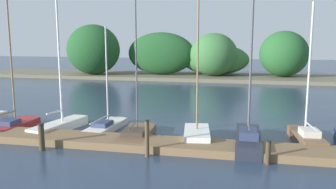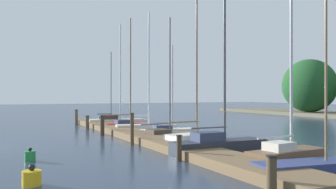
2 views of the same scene
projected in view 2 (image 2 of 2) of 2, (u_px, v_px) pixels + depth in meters
name	position (u px, v px, depth m)	size (l,w,h in m)	color
dock_pier	(139.00, 136.00, 20.11)	(25.87, 1.80, 0.35)	brown
sailboat_0	(109.00, 120.00, 30.76)	(1.86, 3.38, 6.06)	white
sailboat_1	(118.00, 120.00, 28.84)	(1.67, 4.54, 8.09)	silver
sailboat_2	(129.00, 123.00, 26.36)	(1.38, 3.38, 8.01)	maroon
sailboat_3	(147.00, 125.00, 24.20)	(1.67, 4.11, 7.95)	silver
sailboat_4	(170.00, 130.00, 22.26)	(1.29, 3.73, 5.51)	silver
sailboat_5	(167.00, 134.00, 19.94)	(1.66, 3.96, 6.70)	brown
sailboat_6	(196.00, 138.00, 17.29)	(1.53, 2.97, 7.76)	white
sailboat_7	(221.00, 144.00, 15.06)	(1.09, 4.39, 7.30)	#232833
sailboat_8	(289.00, 152.00, 13.13)	(1.38, 3.52, 6.52)	brown
sailboat_9	(323.00, 165.00, 11.23)	(1.63, 4.53, 6.29)	navy
mooring_piling_0	(76.00, 117.00, 30.19)	(0.28, 0.28, 1.20)	brown
mooring_piling_1	(87.00, 122.00, 25.99)	(0.30, 0.30, 0.95)	brown
mooring_piling_2	(102.00, 125.00, 21.95)	(0.29, 0.29, 1.20)	#3D3323
mooring_piling_3	(132.00, 129.00, 17.75)	(0.21, 0.21, 1.55)	#4C3D28
mooring_piling_4	(179.00, 148.00, 13.41)	(0.22, 0.22, 0.96)	#3D3323
mooring_piling_5	(272.00, 175.00, 8.85)	(0.29, 0.29, 0.97)	#4C3D28
channel_buoy_0	(30.00, 156.00, 13.40)	(0.39, 0.39, 0.50)	#23843D
channel_buoy_1	(32.00, 178.00, 9.80)	(0.51, 0.51, 0.58)	gold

